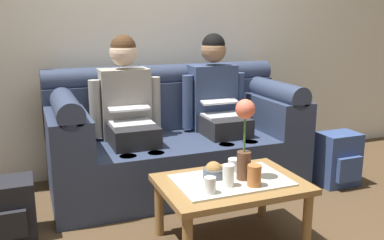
{
  "coord_description": "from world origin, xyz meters",
  "views": [
    {
      "loc": [
        -1.08,
        -1.95,
        1.33
      ],
      "look_at": [
        0.0,
        0.8,
        0.63
      ],
      "focal_mm": 39.61,
      "sensor_mm": 36.0,
      "label": 1
    }
  ],
  "objects_px": {
    "flower_vase": "(245,134)",
    "backpack_right": "(339,160)",
    "person_left": "(128,110)",
    "coffee_table": "(231,189)",
    "cup_far_left": "(234,165)",
    "couch": "(175,140)",
    "person_right": "(218,103)",
    "cup_near_left": "(228,175)",
    "cup_near_right": "(210,185)",
    "snack_bowl": "(214,171)",
    "cup_far_center": "(254,176)",
    "backpack_left": "(5,210)"
  },
  "relations": [
    {
      "from": "flower_vase",
      "to": "backpack_right",
      "type": "relative_size",
      "value": 1.1
    },
    {
      "from": "person_left",
      "to": "coffee_table",
      "type": "height_order",
      "value": "person_left"
    },
    {
      "from": "cup_far_left",
      "to": "couch",
      "type": "bearing_deg",
      "value": 95.33
    },
    {
      "from": "person_right",
      "to": "person_left",
      "type": "bearing_deg",
      "value": -180.0
    },
    {
      "from": "couch",
      "to": "coffee_table",
      "type": "bearing_deg",
      "value": -90.0
    },
    {
      "from": "couch",
      "to": "person_right",
      "type": "distance_m",
      "value": 0.47
    },
    {
      "from": "couch",
      "to": "person_left",
      "type": "distance_m",
      "value": 0.47
    },
    {
      "from": "couch",
      "to": "cup_far_left",
      "type": "height_order",
      "value": "couch"
    },
    {
      "from": "cup_near_left",
      "to": "cup_near_right",
      "type": "height_order",
      "value": "cup_near_left"
    },
    {
      "from": "person_left",
      "to": "flower_vase",
      "type": "bearing_deg",
      "value": -66.6
    },
    {
      "from": "coffee_table",
      "to": "backpack_right",
      "type": "relative_size",
      "value": 1.94
    },
    {
      "from": "flower_vase",
      "to": "snack_bowl",
      "type": "relative_size",
      "value": 3.78
    },
    {
      "from": "cup_far_center",
      "to": "backpack_right",
      "type": "xyz_separation_m",
      "value": [
        1.16,
        0.65,
        -0.25
      ]
    },
    {
      "from": "person_left",
      "to": "snack_bowl",
      "type": "distance_m",
      "value": 1.01
    },
    {
      "from": "coffee_table",
      "to": "snack_bowl",
      "type": "distance_m",
      "value": 0.15
    },
    {
      "from": "person_left",
      "to": "cup_near_right",
      "type": "xyz_separation_m",
      "value": [
        0.18,
        -1.15,
        -0.2
      ]
    },
    {
      "from": "person_right",
      "to": "backpack_left",
      "type": "xyz_separation_m",
      "value": [
        -1.65,
        -0.45,
        -0.48
      ]
    },
    {
      "from": "cup_far_left",
      "to": "backpack_right",
      "type": "xyz_separation_m",
      "value": [
        1.16,
        0.39,
        -0.23
      ]
    },
    {
      "from": "person_left",
      "to": "cup_near_right",
      "type": "relative_size",
      "value": 13.43
    },
    {
      "from": "cup_far_left",
      "to": "backpack_right",
      "type": "distance_m",
      "value": 1.24
    },
    {
      "from": "cup_near_left",
      "to": "cup_far_left",
      "type": "height_order",
      "value": "cup_near_left"
    },
    {
      "from": "cup_near_right",
      "to": "snack_bowl",
      "type": "bearing_deg",
      "value": 60.96
    },
    {
      "from": "cup_near_left",
      "to": "backpack_right",
      "type": "xyz_separation_m",
      "value": [
        1.3,
        0.59,
        -0.26
      ]
    },
    {
      "from": "cup_near_right",
      "to": "cup_far_left",
      "type": "xyz_separation_m",
      "value": [
        0.28,
        0.26,
        -0.01
      ]
    },
    {
      "from": "snack_bowl",
      "to": "cup_far_left",
      "type": "height_order",
      "value": "snack_bowl"
    },
    {
      "from": "cup_far_center",
      "to": "cup_near_right",
      "type": "bearing_deg",
      "value": -179.28
    },
    {
      "from": "cup_far_left",
      "to": "backpack_right",
      "type": "bearing_deg",
      "value": 18.42
    },
    {
      "from": "backpack_right",
      "to": "backpack_left",
      "type": "xyz_separation_m",
      "value": [
        -2.51,
        0.05,
        -0.03
      ]
    },
    {
      "from": "flower_vase",
      "to": "cup_near_left",
      "type": "xyz_separation_m",
      "value": [
        -0.13,
        -0.06,
        -0.21
      ]
    },
    {
      "from": "person_left",
      "to": "person_right",
      "type": "xyz_separation_m",
      "value": [
        0.75,
        0.0,
        -0.0
      ]
    },
    {
      "from": "backpack_right",
      "to": "backpack_left",
      "type": "height_order",
      "value": "backpack_right"
    },
    {
      "from": "person_left",
      "to": "cup_near_left",
      "type": "xyz_separation_m",
      "value": [
        0.31,
        -1.09,
        -0.19
      ]
    },
    {
      "from": "person_right",
      "to": "cup_far_left",
      "type": "xyz_separation_m",
      "value": [
        -0.29,
        -0.88,
        -0.21
      ]
    },
    {
      "from": "coffee_table",
      "to": "cup_near_left",
      "type": "relative_size",
      "value": 6.7
    },
    {
      "from": "couch",
      "to": "backpack_left",
      "type": "distance_m",
      "value": 1.36
    },
    {
      "from": "cup_near_right",
      "to": "backpack_left",
      "type": "distance_m",
      "value": 1.31
    },
    {
      "from": "person_right",
      "to": "cup_far_left",
      "type": "bearing_deg",
      "value": -108.32
    },
    {
      "from": "couch",
      "to": "person_left",
      "type": "relative_size",
      "value": 1.61
    },
    {
      "from": "person_right",
      "to": "flower_vase",
      "type": "xyz_separation_m",
      "value": [
        -0.31,
        -1.03,
        0.02
      ]
    },
    {
      "from": "person_left",
      "to": "cup_far_left",
      "type": "height_order",
      "value": "person_left"
    },
    {
      "from": "cup_far_center",
      "to": "flower_vase",
      "type": "bearing_deg",
      "value": 93.18
    },
    {
      "from": "person_right",
      "to": "flower_vase",
      "type": "relative_size",
      "value": 2.54
    },
    {
      "from": "couch",
      "to": "backpack_right",
      "type": "height_order",
      "value": "couch"
    },
    {
      "from": "flower_vase",
      "to": "coffee_table",
      "type": "bearing_deg",
      "value": 164.61
    },
    {
      "from": "flower_vase",
      "to": "cup_near_right",
      "type": "relative_size",
      "value": 5.29
    },
    {
      "from": "flower_vase",
      "to": "cup_far_left",
      "type": "bearing_deg",
      "value": 84.98
    },
    {
      "from": "flower_vase",
      "to": "cup_far_center",
      "type": "relative_size",
      "value": 3.91
    },
    {
      "from": "person_left",
      "to": "backpack_right",
      "type": "xyz_separation_m",
      "value": [
        1.61,
        -0.5,
        -0.44
      ]
    },
    {
      "from": "coffee_table",
      "to": "snack_bowl",
      "type": "relative_size",
      "value": 6.66
    },
    {
      "from": "couch",
      "to": "snack_bowl",
      "type": "bearing_deg",
      "value": -95.16
    }
  ]
}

